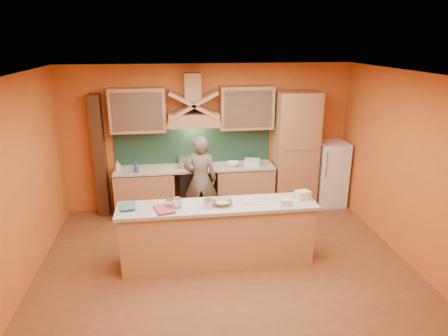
{
  "coord_description": "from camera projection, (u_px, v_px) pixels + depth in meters",
  "views": [
    {
      "loc": [
        -0.74,
        -4.99,
        3.26
      ],
      "look_at": [
        0.08,
        0.9,
        1.3
      ],
      "focal_mm": 32.0,
      "sensor_mm": 36.0,
      "label": 1
    }
  ],
  "objects": [
    {
      "name": "floor",
      "position": [
        227.0,
        272.0,
        5.81
      ],
      "size": [
        5.5,
        5.0,
        0.01
      ],
      "primitive_type": "cube",
      "color": "brown",
      "rests_on": "ground"
    },
    {
      "name": "ceiling",
      "position": [
        228.0,
        76.0,
        4.94
      ],
      "size": [
        5.5,
        5.0,
        0.01
      ],
      "primitive_type": "cube",
      "color": "white",
      "rests_on": "wall_back"
    },
    {
      "name": "wall_back",
      "position": [
        209.0,
        138.0,
        7.73
      ],
      "size": [
        5.5,
        0.02,
        2.8
      ],
      "primitive_type": "cube",
      "color": "orange",
      "rests_on": "floor"
    },
    {
      "name": "wall_front",
      "position": [
        275.0,
        294.0,
        3.02
      ],
      "size": [
        5.5,
        0.02,
        2.8
      ],
      "primitive_type": "cube",
      "color": "orange",
      "rests_on": "floor"
    },
    {
      "name": "wall_left",
      "position": [
        12.0,
        192.0,
        5.02
      ],
      "size": [
        0.02,
        5.0,
        2.8
      ],
      "primitive_type": "cube",
      "color": "orange",
      "rests_on": "floor"
    },
    {
      "name": "wall_right",
      "position": [
        416.0,
        173.0,
        5.73
      ],
      "size": [
        0.02,
        5.0,
        2.8
      ],
      "primitive_type": "cube",
      "color": "orange",
      "rests_on": "floor"
    },
    {
      "name": "base_cabinet_left",
      "position": [
        146.0,
        193.0,
        7.59
      ],
      "size": [
        1.1,
        0.6,
        0.86
      ],
      "primitive_type": "cube",
      "color": "tan",
      "rests_on": "floor"
    },
    {
      "name": "base_cabinet_right",
      "position": [
        244.0,
        188.0,
        7.83
      ],
      "size": [
        1.1,
        0.6,
        0.86
      ],
      "primitive_type": "cube",
      "color": "tan",
      "rests_on": "floor"
    },
    {
      "name": "counter_top",
      "position": [
        195.0,
        168.0,
        7.56
      ],
      "size": [
        3.0,
        0.62,
        0.04
      ],
      "primitive_type": "cube",
      "color": "beige",
      "rests_on": "base_cabinet_left"
    },
    {
      "name": "stove",
      "position": [
        195.0,
        190.0,
        7.7
      ],
      "size": [
        0.6,
        0.58,
        0.9
      ],
      "primitive_type": "cube",
      "color": "black",
      "rests_on": "floor"
    },
    {
      "name": "backsplash",
      "position": [
        193.0,
        146.0,
        7.72
      ],
      "size": [
        3.0,
        0.03,
        0.7
      ],
      "primitive_type": "cube",
      "color": "#183629",
      "rests_on": "wall_back"
    },
    {
      "name": "range_hood",
      "position": [
        194.0,
        119.0,
        7.32
      ],
      "size": [
        0.92,
        0.5,
        0.24
      ],
      "primitive_type": "cube",
      "color": "tan",
      "rests_on": "wall_back"
    },
    {
      "name": "hood_chimney",
      "position": [
        192.0,
        87.0,
        7.24
      ],
      "size": [
        0.3,
        0.3,
        0.5
      ],
      "primitive_type": "cube",
      "color": "tan",
      "rests_on": "wall_back"
    },
    {
      "name": "upper_cabinet_left",
      "position": [
        138.0,
        110.0,
        7.21
      ],
      "size": [
        1.0,
        0.35,
        0.8
      ],
      "primitive_type": "cube",
      "color": "tan",
      "rests_on": "wall_back"
    },
    {
      "name": "upper_cabinet_right",
      "position": [
        246.0,
        108.0,
        7.47
      ],
      "size": [
        1.0,
        0.35,
        0.8
      ],
      "primitive_type": "cube",
      "color": "tan",
      "rests_on": "wall_back"
    },
    {
      "name": "pantry_column",
      "position": [
        295.0,
        151.0,
        7.74
      ],
      "size": [
        0.8,
        0.6,
        2.3
      ],
      "primitive_type": "cube",
      "color": "tan",
      "rests_on": "floor"
    },
    {
      "name": "fridge",
      "position": [
        330.0,
        174.0,
        7.99
      ],
      "size": [
        0.58,
        0.6,
        1.3
      ],
      "primitive_type": "cube",
      "color": "white",
      "rests_on": "floor"
    },
    {
      "name": "trim_column_left",
      "position": [
        100.0,
        156.0,
        7.4
      ],
      "size": [
        0.2,
        0.3,
        2.3
      ],
      "primitive_type": "cube",
      "color": "#472816",
      "rests_on": "floor"
    },
    {
      "name": "island_body",
      "position": [
        218.0,
        236.0,
        5.95
      ],
      "size": [
        2.8,
        0.55,
        0.88
      ],
      "primitive_type": "cube",
      "color": "tan",
      "rests_on": "floor"
    },
    {
      "name": "island_top",
      "position": [
        218.0,
        206.0,
        5.8
      ],
      "size": [
        2.9,
        0.62,
        0.05
      ],
      "primitive_type": "cube",
      "color": "beige",
      "rests_on": "island_body"
    },
    {
      "name": "person",
      "position": [
        201.0,
        180.0,
        7.16
      ],
      "size": [
        0.62,
        0.43,
        1.63
      ],
      "primitive_type": "imported",
      "rotation": [
        0.0,
        0.0,
        3.08
      ],
      "color": "#70665B",
      "rests_on": "floor"
    },
    {
      "name": "pot_large",
      "position": [
        185.0,
        164.0,
        7.51
      ],
      "size": [
        0.29,
        0.29,
        0.17
      ],
      "primitive_type": "cylinder",
      "rotation": [
        0.0,
        0.0,
        0.3
      ],
      "color": "#B9B8C0",
      "rests_on": "stove"
    },
    {
      "name": "pot_small",
      "position": [
        198.0,
        162.0,
        7.68
      ],
      "size": [
        0.24,
        0.24,
        0.12
      ],
      "primitive_type": "cylinder",
      "rotation": [
        0.0,
        0.0,
        -0.17
      ],
      "color": "silver",
      "rests_on": "stove"
    },
    {
      "name": "soap_bottle_a",
      "position": [
        118.0,
        166.0,
        7.3
      ],
      "size": [
        0.11,
        0.11,
        0.19
      ],
      "primitive_type": "imported",
      "rotation": [
        0.0,
        0.0,
        0.34
      ],
      "color": "silver",
      "rests_on": "counter_top"
    },
    {
      "name": "soap_bottle_b",
      "position": [
        136.0,
        167.0,
        7.2
      ],
      "size": [
        0.09,
        0.09,
        0.22
      ],
      "primitive_type": "imported",
      "rotation": [
        0.0,
        0.0,
        0.09
      ],
      "color": "#324A8A",
      "rests_on": "counter_top"
    },
    {
      "name": "bowl_back",
      "position": [
        233.0,
        164.0,
        7.58
      ],
      "size": [
        0.25,
        0.25,
        0.08
      ],
      "primitive_type": "imported",
      "rotation": [
        0.0,
        0.0,
        0.0
      ],
      "color": "white",
      "rests_on": "counter_top"
    },
    {
      "name": "dish_rack",
      "position": [
        252.0,
        162.0,
        7.67
      ],
      "size": [
        0.35,
        0.31,
        0.11
      ],
      "primitive_type": "cube",
      "rotation": [
        0.0,
        0.0,
        -0.29
      ],
      "color": "silver",
      "rests_on": "counter_top"
    },
    {
      "name": "book_lower",
      "position": [
        156.0,
        211.0,
        5.54
      ],
      "size": [
        0.33,
        0.39,
        0.03
      ],
      "primitive_type": "imported",
      "rotation": [
        0.0,
        0.0,
        0.27
      ],
      "color": "#AD423D",
      "rests_on": "island_top"
    },
    {
      "name": "book_upper",
      "position": [
        120.0,
        207.0,
        5.63
      ],
      "size": [
        0.24,
        0.31,
        0.02
      ],
      "primitive_type": "imported",
      "rotation": [
        0.0,
        0.0,
        0.13
      ],
      "color": "teal",
      "rests_on": "island_top"
    },
    {
      "name": "jar_large",
      "position": [
        177.0,
        203.0,
        5.67
      ],
      "size": [
        0.17,
        0.17,
        0.14
      ],
      "primitive_type": "cylinder",
      "rotation": [
        0.0,
        0.0,
        -0.27
      ],
      "color": "silver",
      "rests_on": "island_top"
    },
    {
      "name": "jar_small",
      "position": [
        170.0,
        204.0,
        5.65
      ],
      "size": [
        0.14,
        0.14,
        0.12
      ],
      "primitive_type": "cylinder",
      "rotation": [
        0.0,
        0.0,
        -0.28
      ],
      "color": "silver",
      "rests_on": "island_top"
    },
    {
      "name": "kitchen_scale",
      "position": [
        208.0,
        204.0,
        5.68
      ],
      "size": [
        0.15,
        0.15,
        0.1
      ],
      "primitive_type": "cube",
      "rotation": [
        0.0,
        0.0,
        -0.22
      ],
      "color": "silver",
      "rests_on": "island_top"
    },
    {
      "name": "mixing_bowl",
      "position": [
        222.0,
        203.0,
        5.76
      ],
      "size": [
        0.28,
        0.28,
        0.07
      ],
      "primitive_type": "imported",
      "rotation": [
        0.0,
        0.0,
        -0.02
      ],
      "color": "silver",
      "rests_on": "island_top"
    },
    {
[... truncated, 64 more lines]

